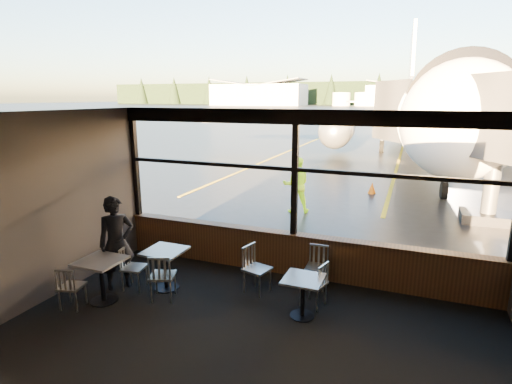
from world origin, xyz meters
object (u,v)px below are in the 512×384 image
Objects in this scene: cafe_table_mid at (166,269)px; chair_near_w at (257,270)px; chair_mid_s at (163,276)px; chair_near_e at (314,284)px; cafe_table_near at (303,297)px; chair_mid_w at (134,268)px; cone_nose at (372,188)px; chair_left_s at (72,287)px; jet_bridge at (464,144)px; passenger at (117,243)px; ground_crew at (296,185)px; chair_near_n at (317,268)px; cafe_table_left at (102,281)px; airliner at (426,68)px.

chair_near_w reaches higher than cafe_table_mid.
chair_near_w reaches higher than chair_mid_s.
chair_near_e is at bearing 7.79° from cafe_table_mid.
chair_mid_w reaches higher than cafe_table_near.
chair_mid_w reaches higher than cone_nose.
cafe_table_near is 4.13m from chair_left_s.
passenger is at bearing -132.30° from jet_bridge.
chair_near_n is at bearing 89.12° from ground_crew.
cone_nose is at bearing 134.17° from jet_bridge.
chair_near_w is 1.16× the size of chair_left_s.
cafe_table_near is 0.83× the size of chair_near_n.
chair_mid_s is 2.11× the size of cone_nose.
chair_mid_s reaches higher than cafe_table_left.
chair_near_n is 0.47× the size of passenger.
chair_near_e is (3.68, 1.27, 0.02)m from cafe_table_left.
cafe_table_near is at bearing -99.10° from airliner.
passenger reaches higher than chair_near_w.
cafe_table_left is (-6.56, -7.93, -1.98)m from jet_bridge.
chair_near_e is 0.47× the size of ground_crew.
cafe_table_near is 2.80m from cafe_table_mid.
cone_nose is (3.91, 10.18, -0.71)m from passenger.
jet_bridge is 7.51m from chair_near_e.
chair_near_n is (-0.10, 0.69, 0.00)m from chair_near_e.
jet_bridge is at bearing -90.23° from airliner.
chair_near_w is at bearing 77.49° from ground_crew.
jet_bridge is at bearing 168.15° from ground_crew.
chair_near_e is 4.35m from chair_left_s.
chair_near_n is (1.04, 0.57, -0.04)m from chair_near_w.
jet_bridge is 10.98m from chair_left_s.
cafe_table_left is (-5.53, -23.04, -5.12)m from airliner.
ground_crew is (0.89, 6.26, 0.51)m from cafe_table_mid.
cafe_table_mid is (-5.76, -7.05, -1.98)m from jet_bridge.
passenger is at bearing 53.64° from ground_crew.
jet_bridge is at bearing 50.40° from cafe_table_left.
chair_left_s is 1.13m from passenger.
chair_left_s is 0.44× the size of ground_crew.
chair_mid_s reaches higher than chair_near_n.
cafe_table_left is 0.80m from passenger.
airliner is 15.47m from jet_bridge.
chair_mid_w is (-5.31, -22.40, -5.09)m from airliner.
chair_near_n is 4.57m from chair_left_s.
cafe_table_mid is 0.98× the size of cafe_table_left.
chair_near_w is at bearing -97.59° from cone_nose.
chair_near_n is 2.98m from chair_mid_s.
cone_nose is at bearing -141.16° from ground_crew.
ground_crew is (-0.86, 5.75, 0.44)m from chair_near_w.
chair_near_e is 0.93× the size of chair_mid_s.
chair_near_e is 1.15m from chair_near_w.
chair_near_e is 0.92× the size of chair_near_w.
airliner is at bearing 61.64° from chair_left_s.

